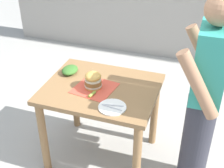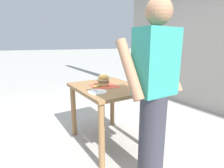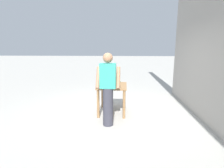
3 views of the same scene
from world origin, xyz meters
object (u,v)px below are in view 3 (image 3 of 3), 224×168
at_px(side_plate_with_forks, 102,86).
at_px(side_salad, 118,82).
at_px(patio_table, 112,90).
at_px(pickle_spear, 107,84).
at_px(diner_across_table, 108,89).
at_px(sandwich, 111,82).

height_order(side_plate_with_forks, side_salad, side_salad).
relative_size(patio_table, pickle_spear, 11.88).
height_order(pickle_spear, side_salad, side_salad).
distance_m(side_plate_with_forks, diner_across_table, 0.70).
xyz_separation_m(pickle_spear, diner_across_table, (-0.11, 0.87, 0.08)).
height_order(sandwich, diner_across_table, diner_across_table).
distance_m(side_salad, diner_across_table, 1.22).
bearing_deg(side_plate_with_forks, patio_table, -143.36).
height_order(pickle_spear, side_plate_with_forks, pickle_spear).
relative_size(pickle_spear, side_salad, 0.45).
height_order(side_salad, diner_across_table, diner_across_table).
bearing_deg(side_plate_with_forks, side_salad, -125.38).
bearing_deg(diner_across_table, patio_table, -92.49).
distance_m(pickle_spear, side_plate_with_forks, 0.23).
height_order(sandwich, side_plate_with_forks, sandwich).
bearing_deg(pickle_spear, patio_table, 171.81).
bearing_deg(pickle_spear, diner_across_table, 97.49).
xyz_separation_m(sandwich, side_salad, (-0.16, -0.30, -0.04)).
height_order(sandwich, side_salad, sandwich).
xyz_separation_m(side_salad, diner_across_table, (0.17, 1.20, 0.06)).
xyz_separation_m(patio_table, sandwich, (0.03, -0.06, 0.22)).
height_order(pickle_spear, diner_across_table, diner_across_table).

